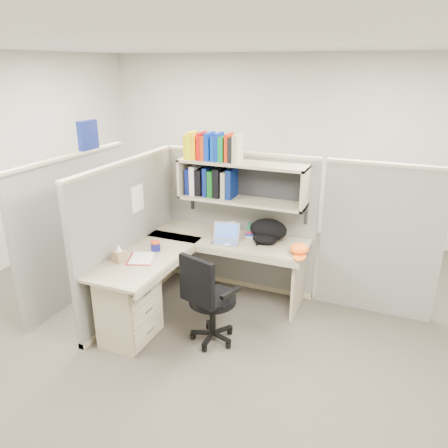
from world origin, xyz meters
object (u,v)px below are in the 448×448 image
at_px(snack_canister, 156,246).
at_px(task_chair, 210,312).
at_px(backpack, 267,231).
at_px(desk, 158,289).
at_px(laptop, 225,234).

distance_m(snack_canister, task_chair, 0.90).
relative_size(snack_canister, task_chair, 0.11).
height_order(backpack, task_chair, backpack).
distance_m(backpack, snack_canister, 1.18).
bearing_deg(task_chair, desk, 176.08).
distance_m(desk, backpack, 1.30).
height_order(backpack, snack_canister, backpack).
bearing_deg(task_chair, backpack, 75.48).
relative_size(laptop, task_chair, 0.30).
height_order(desk, laptop, laptop).
bearing_deg(task_chair, snack_canister, 158.89).
bearing_deg(task_chair, laptop, 101.89).
distance_m(desk, laptop, 0.91).
xyz_separation_m(desk, task_chair, (0.58, -0.04, -0.11)).
bearing_deg(snack_canister, task_chair, -21.11).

